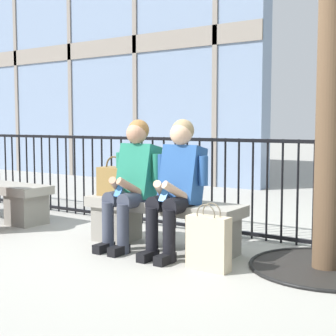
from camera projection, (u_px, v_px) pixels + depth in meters
ground_plane at (162, 247)px, 4.71m from camera, size 60.00×60.00×0.00m
stone_bench at (162, 219)px, 4.68m from camera, size 1.60×0.44×0.45m
seated_person_with_phone at (132, 179)px, 4.69m from camera, size 0.52×0.66×1.21m
seated_person_companion at (177, 182)px, 4.40m from camera, size 0.52×0.66×1.21m
handbag_on_bench at (114, 181)px, 4.97m from camera, size 0.31×0.20×0.40m
shopping_bag at (208, 242)px, 3.95m from camera, size 0.35×0.13×0.54m
plaza_railing at (206, 185)px, 5.33m from camera, size 9.91×0.04×1.02m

